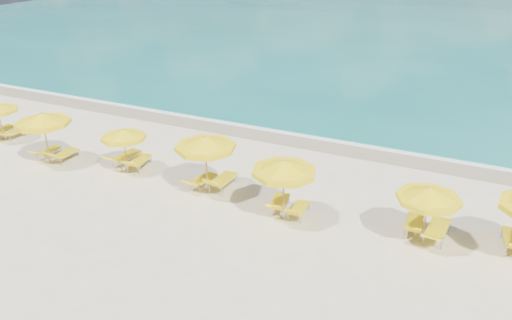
% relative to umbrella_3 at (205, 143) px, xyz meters
% --- Properties ---
extents(ground_plane, '(120.00, 120.00, 0.00)m').
position_rel_umbrella_3_xyz_m(ground_plane, '(1.63, -0.10, -2.20)').
color(ground_plane, beige).
extents(ocean, '(120.00, 80.00, 0.30)m').
position_rel_umbrella_3_xyz_m(ocean, '(1.63, 47.90, -2.20)').
color(ocean, '#126760').
rests_on(ocean, ground).
extents(wet_sand_band, '(120.00, 2.60, 0.01)m').
position_rel_umbrella_3_xyz_m(wet_sand_band, '(1.63, 7.30, -2.20)').
color(wet_sand_band, tan).
rests_on(wet_sand_band, ground).
extents(foam_line, '(120.00, 1.20, 0.03)m').
position_rel_umbrella_3_xyz_m(foam_line, '(1.63, 8.10, -2.20)').
color(foam_line, white).
rests_on(foam_line, ground).
extents(whitecap_near, '(14.00, 0.36, 0.05)m').
position_rel_umbrella_3_xyz_m(whitecap_near, '(-4.37, 16.90, -2.20)').
color(whitecap_near, white).
rests_on(whitecap_near, ground).
extents(whitecap_far, '(18.00, 0.30, 0.05)m').
position_rel_umbrella_3_xyz_m(whitecap_far, '(9.63, 23.90, -2.20)').
color(whitecap_far, white).
rests_on(whitecap_far, ground).
extents(umbrella_1, '(2.63, 2.63, 2.55)m').
position_rel_umbrella_3_xyz_m(umbrella_1, '(-8.31, -0.67, -0.03)').
color(umbrella_1, tan).
rests_on(umbrella_1, ground).
extents(umbrella_2, '(2.05, 2.05, 2.07)m').
position_rel_umbrella_3_xyz_m(umbrella_2, '(-4.41, 0.22, -0.44)').
color(umbrella_2, tan).
rests_on(umbrella_2, ground).
extents(umbrella_3, '(2.84, 2.84, 2.58)m').
position_rel_umbrella_3_xyz_m(umbrella_3, '(0.00, 0.00, 0.00)').
color(umbrella_3, tan).
rests_on(umbrella_3, ground).
extents(umbrella_4, '(2.77, 2.77, 2.51)m').
position_rel_umbrella_3_xyz_m(umbrella_4, '(3.74, -0.64, -0.07)').
color(umbrella_4, tan).
rests_on(umbrella_4, ground).
extents(umbrella_5, '(2.30, 2.30, 2.25)m').
position_rel_umbrella_3_xyz_m(umbrella_5, '(8.86, -0.11, -0.29)').
color(umbrella_5, tan).
rests_on(umbrella_5, ground).
extents(lounger_0_left, '(0.78, 1.98, 0.87)m').
position_rel_umbrella_3_xyz_m(lounger_0_left, '(-13.21, 0.65, -1.96)').
color(lounger_0_left, '#A5A8AD').
rests_on(lounger_0_left, ground).
extents(lounger_0_right, '(0.83, 1.78, 0.63)m').
position_rel_umbrella_3_xyz_m(lounger_0_right, '(-12.39, 0.92, -2.00)').
color(lounger_0_right, '#A5A8AD').
rests_on(lounger_0_right, ground).
extents(lounger_1_left, '(0.63, 1.65, 0.69)m').
position_rel_umbrella_3_xyz_m(lounger_1_left, '(-8.85, -0.24, -2.01)').
color(lounger_1_left, '#A5A8AD').
rests_on(lounger_1_left, ground).
extents(lounger_1_right, '(0.64, 1.74, 0.82)m').
position_rel_umbrella_3_xyz_m(lounger_1_right, '(-7.80, -0.20, -1.99)').
color(lounger_1_right, '#A5A8AD').
rests_on(lounger_1_right, ground).
extents(lounger_2_left, '(0.77, 2.03, 0.79)m').
position_rel_umbrella_3_xyz_m(lounger_2_left, '(-4.93, 0.78, -1.97)').
color(lounger_2_left, '#A5A8AD').
rests_on(lounger_2_left, ground).
extents(lounger_2_right, '(0.97, 1.97, 0.85)m').
position_rel_umbrella_3_xyz_m(lounger_2_right, '(-4.01, 0.60, -1.97)').
color(lounger_2_right, '#A5A8AD').
rests_on(lounger_2_right, ground).
extents(lounger_3_left, '(0.86, 1.85, 0.70)m').
position_rel_umbrella_3_xyz_m(lounger_3_left, '(-0.38, 0.26, -1.99)').
color(lounger_3_left, '#A5A8AD').
rests_on(lounger_3_left, ground).
extents(lounger_3_right, '(0.73, 1.98, 0.91)m').
position_rel_umbrella_3_xyz_m(lounger_3_right, '(0.48, 0.50, -1.96)').
color(lounger_3_right, '#A5A8AD').
rests_on(lounger_3_right, ground).
extents(lounger_4_left, '(0.89, 1.87, 0.82)m').
position_rel_umbrella_3_xyz_m(lounger_4_left, '(3.39, -0.20, -1.98)').
color(lounger_4_left, '#A5A8AD').
rests_on(lounger_4_left, ground).
extents(lounger_4_right, '(0.60, 1.58, 0.77)m').
position_rel_umbrella_3_xyz_m(lounger_4_right, '(4.25, -0.30, -2.00)').
color(lounger_4_right, '#A5A8AD').
rests_on(lounger_4_right, ground).
extents(lounger_5_left, '(0.73, 1.86, 0.83)m').
position_rel_umbrella_3_xyz_m(lounger_5_left, '(8.47, 0.44, -1.98)').
color(lounger_5_left, '#A5A8AD').
rests_on(lounger_5_left, ground).
extents(lounger_5_right, '(0.86, 2.14, 0.79)m').
position_rel_umbrella_3_xyz_m(lounger_5_right, '(9.28, 0.36, -1.96)').
color(lounger_5_right, '#A5A8AD').
rests_on(lounger_5_right, ground).
extents(lounger_6_left, '(0.80, 1.92, 0.86)m').
position_rel_umbrella_3_xyz_m(lounger_6_left, '(11.74, 0.81, -1.97)').
color(lounger_6_left, '#A5A8AD').
rests_on(lounger_6_left, ground).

